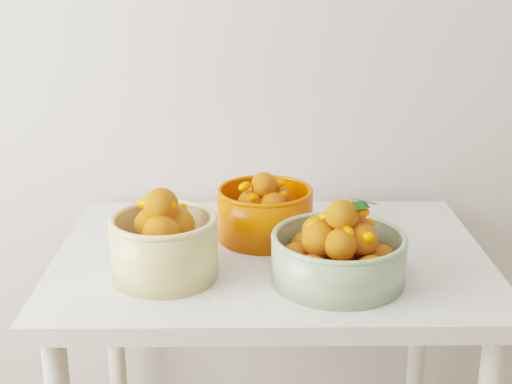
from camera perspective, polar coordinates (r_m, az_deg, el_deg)
table at (r=1.71m, az=1.19°, el=-7.79°), size 1.00×0.70×0.75m
bowl_cream at (r=1.54m, az=-7.35°, el=-4.10°), size 0.26×0.26×0.20m
bowl_green at (r=1.52m, az=6.60°, el=-4.87°), size 0.31×0.31×0.18m
bowl_orange at (r=1.73m, az=0.70°, el=-1.58°), size 0.30×0.30×0.17m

